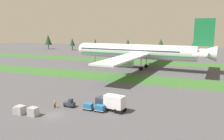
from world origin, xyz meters
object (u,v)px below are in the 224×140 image
Objects in this scene: catering_truck at (111,102)px; cargo_dolly_second at (100,108)px; taxiway_marker_0 at (59,75)px; airliner at (139,51)px; cargo_dolly_lead at (88,106)px; ground_crew_marshaller at (55,104)px; uld_container_2 at (19,110)px; uld_container_1 at (33,112)px; taxiway_marker_1 at (181,87)px; baggage_tug at (70,104)px; uld_container_0 at (20,110)px.

cargo_dolly_second is at bearing 143.35° from catering_truck.
catering_truck is 11.54× the size of taxiway_marker_0.
cargo_dolly_lead is (3.06, -56.43, -7.00)m from airliner.
catering_truck is 4.18× the size of ground_crew_marshaller.
airliner is 58.58m from ground_crew_marshaller.
ground_crew_marshaller reaches higher than cargo_dolly_lead.
uld_container_2 is (-17.74, -9.14, -1.20)m from catering_truck.
uld_container_1 is (-1.32, -5.78, -0.05)m from ground_crew_marshaller.
taxiway_marker_1 is (20.95, -28.88, -7.69)m from airliner.
taxiway_marker_0 reaches higher than taxiway_marker_1.
baggage_tug is 1.53× the size of ground_crew_marshaller.
taxiway_marker_0 is (-27.51, 29.13, -0.60)m from cargo_dolly_lead.
uld_container_2 is 4.36× the size of taxiway_marker_1.
baggage_tug reaches higher than cargo_dolly_second.
cargo_dolly_lead is 1.13× the size of uld_container_1.
airliner is at bearing 38.72° from ground_crew_marshaller.
ground_crew_marshaller is (-2.92, -1.75, 0.13)m from baggage_tug.
baggage_tug is 1.33× the size of uld_container_0.
ground_crew_marshaller is at bearing 114.80° from catering_truck.
airliner is at bearing 8.62° from cargo_dolly_second.
airliner reaches higher than taxiway_marker_1.
uld_container_0 reaches higher than cargo_dolly_second.
uld_container_0 is at bearing 5.52° from uld_container_2.
uld_container_1 reaches higher than taxiway_marker_0.
taxiway_marker_0 is (-14.59, 36.65, -0.44)m from uld_container_2.
uld_container_0 reaches higher than uld_container_1.
baggage_tug is at bearing 60.62° from uld_container_1.
taxiway_marker_1 is at bearing 48.71° from uld_container_2.
uld_container_0 is (-7.53, -7.71, 0.09)m from baggage_tug.
airliner is 34.78× the size of cargo_dolly_lead.
uld_container_0 is at bearing -174.22° from ground_crew_marshaller.
taxiway_marker_1 is (27.15, 34.86, -0.67)m from uld_container_1.
baggage_tug is at bearing 109.01° from catering_truck.
taxiway_marker_1 is (30.80, 35.07, -0.52)m from uld_container_2.
baggage_tug is at bearing 90.00° from cargo_dolly_lead.
cargo_dolly_second is at bearing 25.03° from uld_container_2.
uld_container_0 is 3.30m from uld_container_1.
uld_container_2 is 46.68m from taxiway_marker_1.
baggage_tug is (-1.96, -56.20, -7.10)m from airliner.
uld_container_1 is at bearing 3.10° from uld_container_0.
catering_truck is 3.63× the size of uld_container_2.
uld_container_2 reaches higher than taxiway_marker_1.
catering_truck is at bearing -167.69° from airliner.
cargo_dolly_second reaches higher than taxiway_marker_1.
cargo_dolly_second is 10.92m from ground_crew_marshaller.
baggage_tug is 4.22× the size of taxiway_marker_0.
airliner is at bearing 81.56° from uld_container_0.
uld_container_0 reaches higher than ground_crew_marshaller.
taxiway_marker_0 is at bearing 45.97° from cargo_dolly_lead.
uld_container_1 is 44.19m from taxiway_marker_1.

